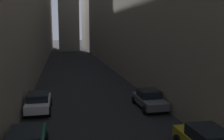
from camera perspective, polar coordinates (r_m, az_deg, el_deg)
ground_plane at (r=43.75m, az=-7.84°, el=0.46°), size 264.00×264.00×0.00m
parked_car_left_far at (r=20.87m, az=-16.10°, el=-6.81°), size 1.97×4.07×1.47m
parked_car_right_far at (r=21.21m, az=8.29°, el=-6.40°), size 2.00×4.24×1.46m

